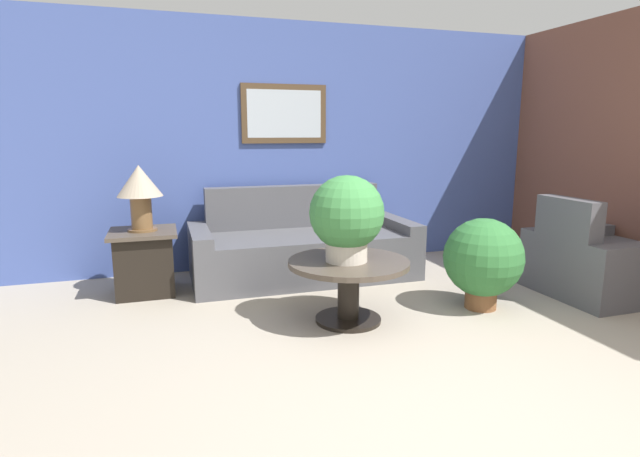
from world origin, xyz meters
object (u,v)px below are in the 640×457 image
at_px(armchair, 597,264).
at_px(potted_plant_on_table, 347,216).
at_px(couch_main, 303,249).
at_px(potted_plant_floor, 483,259).
at_px(table_lamp, 140,188).
at_px(coffee_table, 349,277).
at_px(side_table, 145,261).

distance_m(armchair, potted_plant_on_table, 2.47).
xyz_separation_m(couch_main, armchair, (2.38, -1.37, -0.00)).
bearing_deg(potted_plant_floor, couch_main, 130.57).
relative_size(couch_main, armchair, 2.27).
distance_m(couch_main, potted_plant_on_table, 1.43).
bearing_deg(potted_plant_floor, table_lamp, 154.70).
distance_m(coffee_table, table_lamp, 2.05).
xyz_separation_m(side_table, potted_plant_floor, (2.69, -1.27, 0.12)).
xyz_separation_m(armchair, potted_plant_on_table, (-2.41, 0.04, 0.55)).
distance_m(coffee_table, side_table, 1.95).
xyz_separation_m(couch_main, table_lamp, (-1.52, -0.09, 0.69)).
distance_m(coffee_table, potted_plant_on_table, 0.48).
distance_m(armchair, coffee_table, 2.38).
relative_size(armchair, potted_plant_on_table, 1.50).
relative_size(couch_main, potted_plant_on_table, 3.40).
bearing_deg(table_lamp, couch_main, 3.50).
bearing_deg(armchair, side_table, 71.54).
bearing_deg(coffee_table, armchair, -1.36).
height_order(couch_main, potted_plant_on_table, potted_plant_on_table).
xyz_separation_m(coffee_table, potted_plant_on_table, (-0.03, -0.01, 0.48)).
distance_m(couch_main, potted_plant_floor, 1.80).
bearing_deg(armchair, potted_plant_on_table, 88.57).
relative_size(coffee_table, potted_plant_on_table, 1.43).
bearing_deg(potted_plant_on_table, table_lamp, 140.63).
bearing_deg(potted_plant_floor, potted_plant_on_table, 177.95).
distance_m(couch_main, table_lamp, 1.67).
height_order(couch_main, armchair, same).
bearing_deg(potted_plant_on_table, coffee_table, 27.54).
bearing_deg(armchair, table_lamp, 71.54).
height_order(armchair, potted_plant_floor, armchair).
xyz_separation_m(table_lamp, potted_plant_floor, (2.69, -1.27, -0.55)).
relative_size(armchair, side_table, 1.68).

